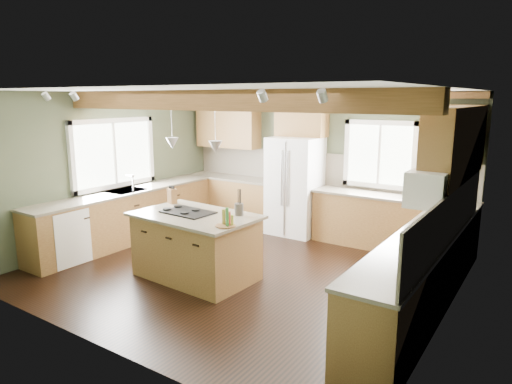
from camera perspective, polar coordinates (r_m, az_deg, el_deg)
The scene contains 37 objects.
floor at distance 6.83m, azimuth -1.82°, elevation -9.81°, with size 5.60×5.60×0.00m, color black.
ceiling at distance 6.35m, azimuth -1.97°, elevation 12.58°, with size 5.60×5.60×0.00m, color silver.
wall_back at distance 8.59m, azimuth 7.90°, elevation 3.55°, with size 5.60×5.60×0.00m, color #404934.
wall_left at distance 8.39m, azimuth -17.64°, elevation 2.92°, with size 5.00×5.00×0.00m, color #404934.
wall_right at distance 5.37m, azimuth 23.19°, elevation -2.21°, with size 5.00×5.00×0.00m, color #404934.
ceiling_beam at distance 5.92m, azimuth -5.09°, elevation 11.34°, with size 5.55×0.26×0.26m, color #533517.
soffit_trim at distance 8.42m, azimuth 7.84°, elevation 11.86°, with size 5.55×0.20×0.10m, color #533517.
backsplash_back at distance 8.59m, azimuth 7.84°, elevation 2.95°, with size 5.58×0.03×0.58m, color brown.
backsplash_right at distance 5.44m, azimuth 23.06°, elevation -3.00°, with size 0.03×3.70×0.58m, color brown.
base_cab_back_left at distance 9.41m, azimuth -2.90°, elevation -0.96°, with size 2.02×0.60×0.88m, color brown.
counter_back_left at distance 9.32m, azimuth -2.92°, elevation 1.80°, with size 2.06×0.64×0.04m, color #453E32.
base_cab_back_right at distance 7.95m, azimuth 16.47°, elevation -3.82°, with size 2.62×0.60×0.88m, color brown.
counter_back_right at distance 7.85m, azimuth 16.66°, elevation -0.58°, with size 2.66×0.64×0.04m, color #453E32.
base_cab_left at distance 8.36m, azimuth -15.72°, elevation -3.02°, with size 0.60×3.70×0.88m, color brown.
counter_left at distance 8.26m, azimuth -15.90°, elevation 0.07°, with size 0.64×3.74×0.04m, color #453E32.
base_cab_right at distance 5.73m, azimuth 19.60°, elevation -10.12°, with size 0.60×3.70×0.88m, color brown.
counter_right at distance 5.58m, azimuth 19.93°, elevation -5.72°, with size 0.64×3.74×0.04m, color #453E32.
upper_cab_back_left at distance 9.42m, azimuth -3.52°, elevation 8.33°, with size 1.40×0.35×0.90m, color brown.
upper_cab_over_fridge at distance 8.49m, azimuth 5.70°, elevation 9.27°, with size 0.96×0.35×0.70m, color brown.
upper_cab_right at distance 6.17m, azimuth 23.68°, elevation 5.59°, with size 0.35×2.20×0.90m, color brown.
upper_cab_back_corner at distance 7.63m, azimuth 23.25°, elevation 6.61°, with size 0.90×0.35×0.90m, color brown.
window_left at distance 8.37m, azimuth -17.39°, elevation 4.64°, with size 0.04×1.60×1.05m, color white.
window_back at distance 8.11m, azimuth 15.23°, elevation 4.55°, with size 1.10×0.04×1.00m, color white.
sink at distance 8.26m, azimuth -15.90°, elevation 0.10°, with size 0.50×0.65×0.03m, color #262628.
faucet at distance 8.10m, azimuth -15.13°, elevation 0.96°, with size 0.02×0.02×0.28m, color #B2B2B7.
dishwasher at distance 7.61m, azimuth -23.11°, elevation -5.06°, with size 0.60×0.60×0.84m, color white.
oven at distance 4.59m, azimuth 15.22°, elevation -15.62°, with size 0.60×0.72×0.84m, color white.
microwave at distance 5.31m, azimuth 20.98°, elevation 0.59°, with size 0.40×0.70×0.38m, color white.
pendant_left at distance 6.50m, azimuth -10.42°, elevation 6.01°, with size 0.18×0.18×0.16m, color #B2B2B7.
pendant_right at distance 5.93m, azimuth -5.09°, elevation 5.63°, with size 0.18×0.18×0.16m, color #B2B2B7.
refrigerator at distance 8.46m, azimuth 4.87°, elevation 0.75°, with size 0.90×0.74×1.80m, color white.
island at distance 6.51m, azimuth -7.52°, elevation -6.87°, with size 1.61×0.99×0.88m, color brown.
island_top at distance 6.38m, azimuth -7.63°, elevation -2.95°, with size 1.72×1.09×0.04m, color #453E32.
cooktop at distance 6.47m, azimuth -8.49°, elevation -2.50°, with size 0.70×0.47×0.02m, color black.
knife_block at distance 7.08m, azimuth -10.44°, elevation -0.49°, with size 0.13×0.10×0.22m, color brown.
utensil_crock at distance 6.26m, azimuth -2.14°, elevation -2.16°, with size 0.12×0.12×0.17m, color #403833.
bottle_tray at distance 5.72m, azimuth -3.83°, elevation -3.16°, with size 0.26×0.26×0.24m, color brown, non-canonical shape.
Camera 1 is at (3.71, -5.15, 2.50)m, focal length 32.00 mm.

